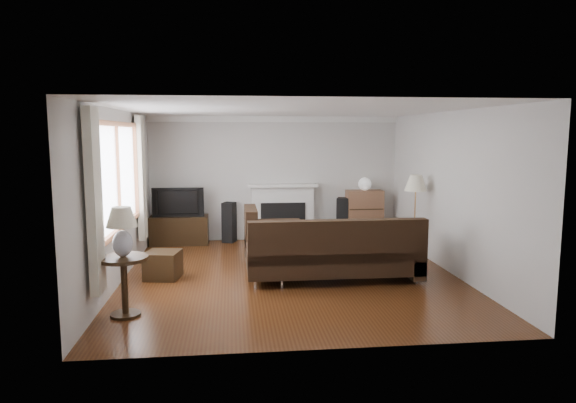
{
  "coord_description": "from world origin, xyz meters",
  "views": [
    {
      "loc": [
        -0.87,
        -7.6,
        2.15
      ],
      "look_at": [
        0.0,
        0.3,
        1.1
      ],
      "focal_mm": 32.0,
      "sensor_mm": 36.0,
      "label": 1
    }
  ],
  "objects": [
    {
      "name": "speaker_left",
      "position": [
        -0.93,
        2.55,
        0.4
      ],
      "size": [
        0.31,
        0.33,
        0.8
      ],
      "primitive_type": "cube",
      "rotation": [
        0.0,
        0.0,
        -0.39
      ],
      "color": "black",
      "rests_on": "ground"
    },
    {
      "name": "window",
      "position": [
        -2.45,
        -0.2,
        1.55
      ],
      "size": [
        0.12,
        2.74,
        1.54
      ],
      "primitive_type": "cube",
      "color": "brown",
      "rests_on": "room"
    },
    {
      "name": "coffee_table",
      "position": [
        0.77,
        1.34,
        0.21
      ],
      "size": [
        1.12,
        0.67,
        0.42
      ],
      "primitive_type": "cube",
      "rotation": [
        0.0,
        0.0,
        0.08
      ],
      "color": "#976A48",
      "rests_on": "ground"
    },
    {
      "name": "floor_lamp",
      "position": [
        2.22,
        0.73,
        0.73
      ],
      "size": [
        0.47,
        0.47,
        1.46
      ],
      "primitive_type": "cube",
      "rotation": [
        0.0,
        0.0,
        -0.3
      ],
      "color": "#BD8441",
      "rests_on": "ground"
    },
    {
      "name": "sectional_sofa",
      "position": [
        0.61,
        -0.27,
        0.45
      ],
      "size": [
        2.76,
        2.02,
        0.89
      ],
      "primitive_type": "cube",
      "color": "black",
      "rests_on": "ground"
    },
    {
      "name": "table_lamp",
      "position": [
        -2.15,
        -1.54,
        1.01
      ],
      "size": [
        0.36,
        0.36,
        0.58
      ],
      "primitive_type": "cube",
      "color": "silver",
      "rests_on": "side_table"
    },
    {
      "name": "curtain_far",
      "position": [
        -2.4,
        1.32,
        1.4
      ],
      "size": [
        0.1,
        0.35,
        2.1
      ],
      "primitive_type": "cube",
      "color": "beige",
      "rests_on": "room"
    },
    {
      "name": "television",
      "position": [
        -1.9,
        2.47,
        0.84
      ],
      "size": [
        0.98,
        0.13,
        0.57
      ],
      "primitive_type": "imported",
      "color": "black",
      "rests_on": "tv_stand"
    },
    {
      "name": "speaker_right",
      "position": [
        1.38,
        2.55,
        0.43
      ],
      "size": [
        0.32,
        0.35,
        0.86
      ],
      "primitive_type": "cube",
      "rotation": [
        0.0,
        0.0,
        -0.33
      ],
      "color": "black",
      "rests_on": "ground"
    },
    {
      "name": "room",
      "position": [
        0.0,
        0.0,
        1.25
      ],
      "size": [
        5.1,
        5.6,
        2.54
      ],
      "color": "#47240F",
      "rests_on": "ground"
    },
    {
      "name": "curtain_near",
      "position": [
        -2.4,
        -1.72,
        1.4
      ],
      "size": [
        0.1,
        0.35,
        2.1
      ],
      "primitive_type": "cube",
      "color": "beige",
      "rests_on": "room"
    },
    {
      "name": "tv_stand",
      "position": [
        -1.9,
        2.47,
        0.28
      ],
      "size": [
        1.11,
        0.5,
        0.56
      ],
      "primitive_type": "cube",
      "color": "black",
      "rests_on": "ground"
    },
    {
      "name": "globe_lamp",
      "position": [
        1.82,
        2.53,
        1.14
      ],
      "size": [
        0.26,
        0.26,
        0.26
      ],
      "primitive_type": "sphere",
      "color": "white",
      "rests_on": "bookshelf"
    },
    {
      "name": "side_table",
      "position": [
        -2.15,
        -1.54,
        0.36
      ],
      "size": [
        0.58,
        0.58,
        0.72
      ],
      "primitive_type": "cube",
      "color": "black",
      "rests_on": "ground"
    },
    {
      "name": "fireplace",
      "position": [
        0.15,
        2.64,
        0.57
      ],
      "size": [
        1.4,
        0.26,
        1.15
      ],
      "primitive_type": "cube",
      "color": "white",
      "rests_on": "room"
    },
    {
      "name": "bookshelf",
      "position": [
        1.82,
        2.53,
        0.5
      ],
      "size": [
        0.73,
        0.35,
        1.01
      ],
      "primitive_type": "cube",
      "color": "brown",
      "rests_on": "ground"
    },
    {
      "name": "footstool",
      "position": [
        -1.91,
        0.05,
        0.2
      ],
      "size": [
        0.56,
        0.56,
        0.41
      ],
      "primitive_type": "cube",
      "rotation": [
        0.0,
        0.0,
        -0.19
      ],
      "color": "black",
      "rests_on": "ground"
    }
  ]
}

